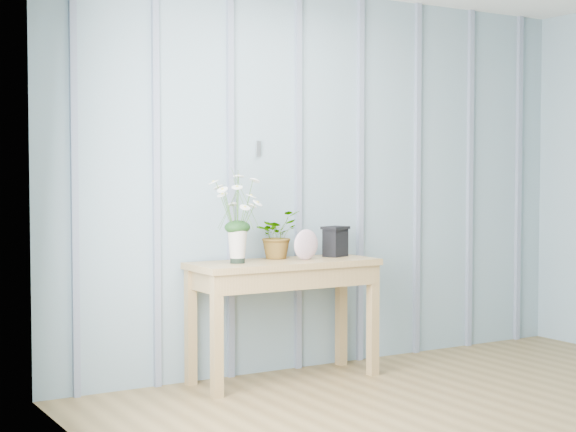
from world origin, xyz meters
TOP-DOWN VIEW (x-y plane):
  - room_shell at (-0.00, 0.92)m, footprint 4.00×4.50m
  - sideboard at (-0.50, 1.99)m, footprint 1.20×0.45m
  - daisy_vase at (-0.83, 2.00)m, footprint 0.40×0.30m
  - spider_plant at (-0.48, 2.13)m, footprint 0.34×0.32m
  - felt_disc_vessel at (-0.36, 1.95)m, footprint 0.20×0.08m
  - carved_box at (-0.08, 2.05)m, footprint 0.20×0.17m

SIDE VIEW (x-z plane):
  - sideboard at x=-0.50m, z-range 0.26..1.01m
  - felt_disc_vessel at x=-0.36m, z-range 0.75..0.94m
  - carved_box at x=-0.08m, z-range 0.75..0.95m
  - spider_plant at x=-0.48m, z-range 0.75..1.06m
  - daisy_vase at x=-0.83m, z-range 0.82..1.38m
  - room_shell at x=0.00m, z-range 0.74..3.24m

